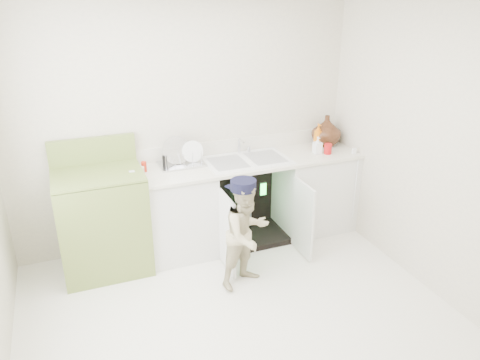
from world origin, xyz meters
name	(u,v)px	position (x,y,z in m)	size (l,w,h in m)	color
ground	(240,318)	(0.00, 0.00, 0.00)	(3.50, 3.50, 0.00)	beige
room_shell	(240,179)	(0.00, 0.00, 1.25)	(6.00, 5.50, 1.26)	#BEB4A2
counter_run	(249,197)	(0.58, 1.21, 0.48)	(2.44, 1.02, 1.24)	silver
avocado_stove	(103,220)	(-0.92, 1.18, 0.51)	(0.80, 0.65, 1.24)	olive
repair_worker	(247,233)	(0.24, 0.45, 0.52)	(0.67, 0.68, 1.03)	beige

